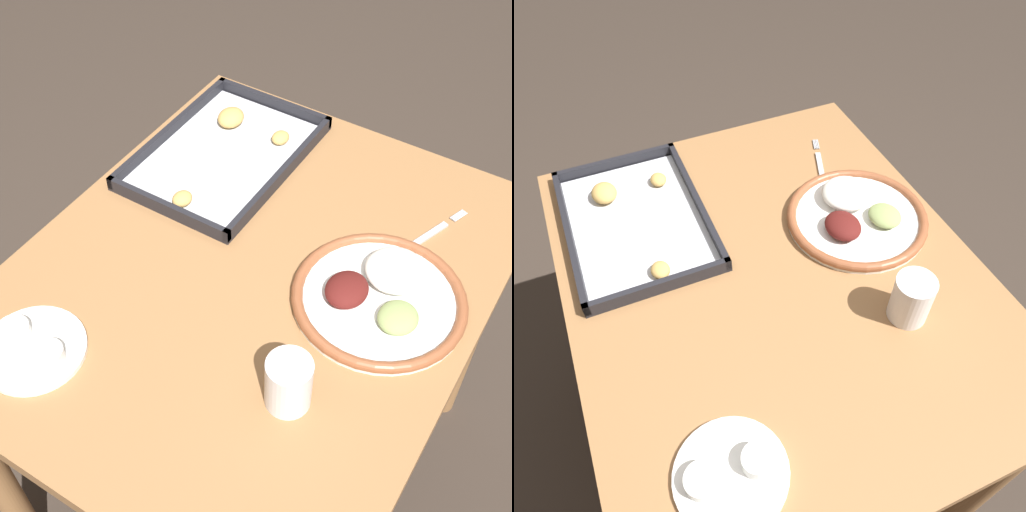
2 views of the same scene
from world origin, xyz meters
TOP-DOWN VIEW (x-y plane):
  - ground_plane at (0.00, 0.00)m, footprint 8.00×8.00m
  - dining_table at (0.00, 0.00)m, footprint 0.95×0.77m
  - dinner_plate at (0.06, -0.22)m, footprint 0.29×0.29m
  - fork at (0.23, -0.22)m, footprint 0.20×0.08m
  - saucer_plate at (-0.32, 0.21)m, footprint 0.17×0.17m
  - baking_tray at (0.24, 0.21)m, footprint 0.40×0.28m
  - drinking_cup at (-0.18, -0.18)m, footprint 0.07×0.07m

SIDE VIEW (x-z plane):
  - ground_plane at x=0.00m, z-range 0.00..0.00m
  - dining_table at x=0.00m, z-range 0.24..0.99m
  - fork at x=0.23m, z-range 0.75..0.75m
  - baking_tray at x=0.24m, z-range 0.74..0.78m
  - saucer_plate at x=-0.32m, z-range 0.74..0.78m
  - dinner_plate at x=0.06m, z-range 0.74..0.79m
  - drinking_cup at x=-0.18m, z-range 0.75..0.84m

